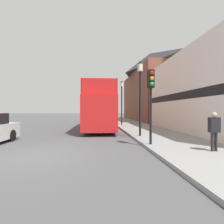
{
  "coord_description": "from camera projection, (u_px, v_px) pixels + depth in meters",
  "views": [
    {
      "loc": [
        2.37,
        -6.96,
        1.77
      ],
      "look_at": [
        3.81,
        8.03,
        1.6
      ],
      "focal_mm": 28.0,
      "sensor_mm": 36.0,
      "label": 1
    }
  ],
  "objects": [
    {
      "name": "pedestrian_nearest",
      "position": [
        214.0,
        128.0,
        6.9
      ],
      "size": [
        0.4,
        0.22,
        1.54
      ],
      "color": "#232328",
      "rests_on": "sidewalk"
    },
    {
      "name": "lamp_post_second",
      "position": [
        122.0,
        94.0,
        19.59
      ],
      "size": [
        0.35,
        0.35,
        4.95
      ],
      "color": "black",
      "rests_on": "sidewalk"
    },
    {
      "name": "tour_bus",
      "position": [
        99.0,
        110.0,
        16.26
      ],
      "size": [
        2.69,
        9.77,
        3.91
      ],
      "rotation": [
        0.0,
        0.0,
        -0.02
      ],
      "color": "red",
      "rests_on": "ground_plane"
    },
    {
      "name": "pub_white_frontage",
      "position": [
        214.0,
        93.0,
        13.58
      ],
      "size": [
        6.01,
        13.64,
        6.13
      ],
      "color": "silver",
      "rests_on": "ground_plane"
    },
    {
      "name": "traffic_signal",
      "position": [
        151.0,
        90.0,
        8.26
      ],
      "size": [
        0.28,
        0.42,
        3.53
      ],
      "color": "black",
      "rests_on": "sidewalk"
    },
    {
      "name": "lamp_post_nearest",
      "position": [
        140.0,
        84.0,
        11.0
      ],
      "size": [
        0.35,
        0.35,
        4.75
      ],
      "color": "black",
      "rests_on": "sidewalk"
    },
    {
      "name": "brick_terrace_rear",
      "position": [
        150.0,
        87.0,
        29.41
      ],
      "size": [
        6.0,
        17.29,
        11.31
      ],
      "color": "brown",
      "rests_on": "ground_plane"
    },
    {
      "name": "lamp_post_third",
      "position": [
        112.0,
        99.0,
        28.14
      ],
      "size": [
        0.35,
        0.35,
        5.13
      ],
      "color": "black",
      "rests_on": "sidewalk"
    },
    {
      "name": "parked_car_ahead_of_bus",
      "position": [
        104.0,
        118.0,
        24.76
      ],
      "size": [
        1.88,
        4.02,
        1.52
      ],
      "rotation": [
        0.0,
        0.0,
        -0.04
      ],
      "color": "navy",
      "rests_on": "ground_plane"
    },
    {
      "name": "sidewalk",
      "position": [
        125.0,
        122.0,
        25.27
      ],
      "size": [
        3.89,
        108.0,
        0.14
      ],
      "color": "gray",
      "rests_on": "ground_plane"
    },
    {
      "name": "ground_plane",
      "position": [
        80.0,
        121.0,
        27.62
      ],
      "size": [
        144.0,
        144.0,
        0.0
      ],
      "primitive_type": "plane",
      "color": "#4C4C4F"
    }
  ]
}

